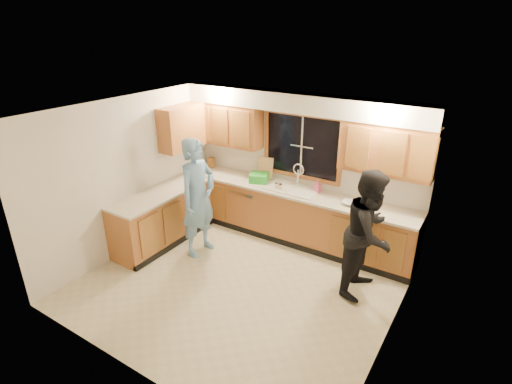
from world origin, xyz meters
TOP-DOWN VIEW (x-y plane):
  - floor at (0.00, 0.00)m, footprint 4.20×4.20m
  - ceiling at (0.00, 0.00)m, footprint 4.20×4.20m
  - wall_back at (0.00, 1.90)m, footprint 4.20×0.00m
  - wall_left at (-2.10, 0.00)m, footprint 0.00×3.80m
  - wall_right at (2.10, 0.00)m, footprint 0.00×3.80m
  - base_cabinets_back at (0.00, 1.60)m, footprint 4.20×0.60m
  - base_cabinets_left at (-1.80, 0.35)m, footprint 0.60×1.90m
  - countertop_back at (0.00, 1.58)m, footprint 4.20×0.63m
  - countertop_left at (-1.79, 0.35)m, footprint 0.63×1.90m
  - upper_cabinets_left at (-1.43, 1.73)m, footprint 1.35×0.33m
  - upper_cabinets_right at (1.43, 1.73)m, footprint 1.35×0.33m
  - upper_cabinets_return at (-1.94, 1.12)m, footprint 0.33×0.90m
  - soffit at (0.00, 1.72)m, footprint 4.20×0.35m
  - window_frame at (0.00, 1.89)m, footprint 1.44×0.03m
  - sink at (0.00, 1.60)m, footprint 0.86×0.52m
  - dishwasher at (-0.85, 1.59)m, footprint 0.60×0.56m
  - stove at (-1.80, -0.22)m, footprint 0.58×0.75m
  - man at (-1.05, 0.42)m, footprint 0.49×0.72m
  - woman at (1.55, 0.86)m, footprint 0.72×0.91m
  - knife_block at (-1.83, 1.75)m, footprint 0.11×0.10m
  - cutting_board at (-0.67, 1.82)m, footprint 0.30×0.16m
  - dish_crate at (-0.67, 1.61)m, footprint 0.40×0.38m
  - soap_bottle at (0.40, 1.73)m, footprint 0.12×0.12m
  - bowl at (1.02, 1.53)m, footprint 0.23×0.23m
  - can_left at (-0.24, 1.47)m, footprint 0.07×0.07m
  - can_right at (-0.14, 1.44)m, footprint 0.08×0.08m

SIDE VIEW (x-z plane):
  - floor at x=0.00m, z-range 0.00..0.00m
  - dishwasher at x=-0.85m, z-range 0.00..0.82m
  - base_cabinets_back at x=0.00m, z-range 0.00..0.88m
  - base_cabinets_left at x=-1.80m, z-range 0.00..0.88m
  - stove at x=-1.80m, z-range 0.00..0.90m
  - sink at x=0.00m, z-range 0.58..1.15m
  - woman at x=1.55m, z-range 0.00..1.79m
  - countertop_back at x=0.00m, z-range 0.88..0.92m
  - countertop_left at x=-1.79m, z-range 0.88..0.92m
  - bowl at x=1.02m, z-range 0.92..0.98m
  - man at x=-1.05m, z-range 0.00..1.93m
  - can_left at x=-0.24m, z-range 0.92..1.03m
  - can_right at x=-0.14m, z-range 0.92..1.04m
  - dish_crate at x=-0.67m, z-range 0.92..1.07m
  - knife_block at x=-1.83m, z-range 0.92..1.12m
  - soap_bottle at x=0.40m, z-range 0.92..1.13m
  - cutting_board at x=-0.67m, z-range 0.92..1.30m
  - wall_back at x=0.00m, z-range -0.85..3.35m
  - wall_left at x=-2.10m, z-range -0.65..3.15m
  - wall_right at x=2.10m, z-range -0.65..3.15m
  - window_frame at x=0.00m, z-range 1.03..2.17m
  - upper_cabinets_left at x=-1.43m, z-range 1.45..2.20m
  - upper_cabinets_right at x=1.43m, z-range 1.45..2.20m
  - upper_cabinets_return at x=-1.94m, z-range 1.45..2.20m
  - soffit at x=0.00m, z-range 2.20..2.50m
  - ceiling at x=0.00m, z-range 2.50..2.50m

